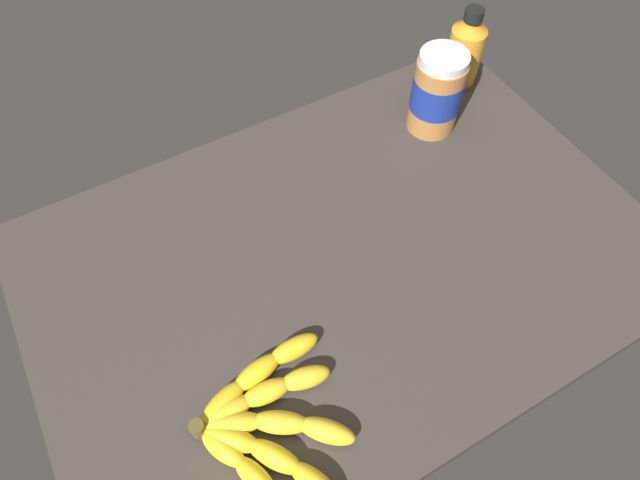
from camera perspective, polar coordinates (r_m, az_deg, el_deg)
The scene contains 4 objects.
ground_plane at distance 90.03cm, azimuth 2.55°, elevation -2.14°, with size 98.12×66.80×3.48cm, color #38332D.
banana_bunch at distance 76.34cm, azimuth -5.53°, elevation -18.27°, with size 20.84×23.15×3.30cm.
peanut_butter_jar at distance 103.85cm, azimuth 11.95°, elevation 14.66°, with size 9.11×9.11×15.77cm.
honey_bottle at distance 115.69cm, azimuth 14.72°, elevation 18.45°, with size 6.72×6.72×15.63cm.
Camera 1 is at (26.78, 39.23, 74.74)cm, focal length 31.07 mm.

